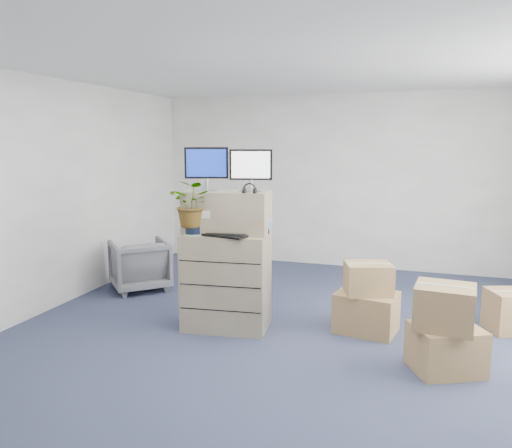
{
  "coord_description": "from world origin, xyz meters",
  "views": [
    {
      "loc": [
        1.24,
        -4.61,
        2.04
      ],
      "look_at": [
        -0.4,
        0.4,
        1.17
      ],
      "focal_mm": 35.0,
      "sensor_mm": 36.0,
      "label": 1
    }
  ],
  "objects_px": {
    "water_bottle": "(234,222)",
    "filing_cabinet_lower": "(226,281)",
    "monitor_left": "(206,166)",
    "office_chair": "(140,262)",
    "potted_plant": "(193,210)",
    "monitor_right": "(251,168)",
    "keyboard": "(225,235)"
  },
  "relations": [
    {
      "from": "water_bottle",
      "to": "filing_cabinet_lower",
      "type": "bearing_deg",
      "value": -154.53
    },
    {
      "from": "monitor_left",
      "to": "office_chair",
      "type": "bearing_deg",
      "value": 128.91
    },
    {
      "from": "water_bottle",
      "to": "potted_plant",
      "type": "bearing_deg",
      "value": -149.4
    },
    {
      "from": "monitor_left",
      "to": "monitor_right",
      "type": "xyz_separation_m",
      "value": [
        0.49,
        0.03,
        -0.01
      ]
    },
    {
      "from": "filing_cabinet_lower",
      "to": "potted_plant",
      "type": "xyz_separation_m",
      "value": [
        -0.3,
        -0.19,
        0.8
      ]
    },
    {
      "from": "monitor_right",
      "to": "monitor_left",
      "type": "bearing_deg",
      "value": 170.54
    },
    {
      "from": "filing_cabinet_lower",
      "to": "water_bottle",
      "type": "bearing_deg",
      "value": 19.1
    },
    {
      "from": "water_bottle",
      "to": "office_chair",
      "type": "height_order",
      "value": "water_bottle"
    },
    {
      "from": "monitor_right",
      "to": "water_bottle",
      "type": "relative_size",
      "value": 1.74
    },
    {
      "from": "keyboard",
      "to": "potted_plant",
      "type": "xyz_separation_m",
      "value": [
        -0.36,
        -0.02,
        0.26
      ]
    },
    {
      "from": "filing_cabinet_lower",
      "to": "water_bottle",
      "type": "distance_m",
      "value": 0.66
    },
    {
      "from": "monitor_right",
      "to": "water_bottle",
      "type": "xyz_separation_m",
      "value": [
        -0.18,
        -0.03,
        -0.58
      ]
    },
    {
      "from": "filing_cabinet_lower",
      "to": "monitor_right",
      "type": "xyz_separation_m",
      "value": [
        0.26,
        0.07,
        1.23
      ]
    },
    {
      "from": "monitor_right",
      "to": "water_bottle",
      "type": "bearing_deg",
      "value": 176.82
    },
    {
      "from": "filing_cabinet_lower",
      "to": "monitor_left",
      "type": "height_order",
      "value": "monitor_left"
    },
    {
      "from": "monitor_left",
      "to": "office_chair",
      "type": "xyz_separation_m",
      "value": [
        -1.45,
        0.94,
        -1.4
      ]
    },
    {
      "from": "monitor_right",
      "to": "filing_cabinet_lower",
      "type": "bearing_deg",
      "value": -177.86
    },
    {
      "from": "office_chair",
      "to": "water_bottle",
      "type": "bearing_deg",
      "value": 108.19
    },
    {
      "from": "water_bottle",
      "to": "monitor_right",
      "type": "bearing_deg",
      "value": 9.79
    },
    {
      "from": "office_chair",
      "to": "monitor_left",
      "type": "bearing_deg",
      "value": 103.24
    },
    {
      "from": "monitor_right",
      "to": "potted_plant",
      "type": "relative_size",
      "value": 0.83
    },
    {
      "from": "filing_cabinet_lower",
      "to": "monitor_left",
      "type": "xyz_separation_m",
      "value": [
        -0.23,
        0.04,
        1.25
      ]
    },
    {
      "from": "filing_cabinet_lower",
      "to": "monitor_right",
      "type": "height_order",
      "value": "monitor_right"
    },
    {
      "from": "filing_cabinet_lower",
      "to": "office_chair",
      "type": "bearing_deg",
      "value": 143.44
    },
    {
      "from": "keyboard",
      "to": "potted_plant",
      "type": "bearing_deg",
      "value": -163.35
    },
    {
      "from": "keyboard",
      "to": "office_chair",
      "type": "bearing_deg",
      "value": 160.07
    },
    {
      "from": "monitor_right",
      "to": "keyboard",
      "type": "relative_size",
      "value": 0.94
    },
    {
      "from": "monitor_left",
      "to": "water_bottle",
      "type": "bearing_deg",
      "value": -18.15
    },
    {
      "from": "filing_cabinet_lower",
      "to": "office_chair",
      "type": "xyz_separation_m",
      "value": [
        -1.68,
        0.98,
        -0.15
      ]
    },
    {
      "from": "potted_plant",
      "to": "office_chair",
      "type": "xyz_separation_m",
      "value": [
        -1.38,
        1.16,
        -0.95
      ]
    },
    {
      "from": "monitor_left",
      "to": "monitor_right",
      "type": "distance_m",
      "value": 0.5
    },
    {
      "from": "monitor_left",
      "to": "keyboard",
      "type": "relative_size",
      "value": 0.98
    }
  ]
}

